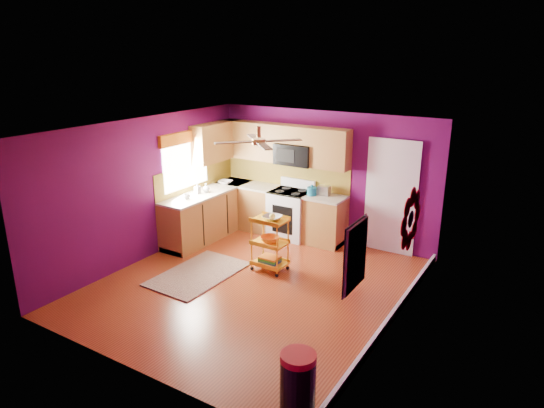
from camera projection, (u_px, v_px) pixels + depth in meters
The scene contains 18 objects.
ground at pixel (253, 285), 7.70m from camera, with size 5.00×5.00×0.00m, color maroon.
room_envelope at pixel (253, 187), 7.19m from camera, with size 4.54×5.04×2.52m.
lower_cabinets at pixel (247, 214), 9.72m from camera, with size 2.81×2.31×0.94m.
electric_range at pixel (291, 213), 9.59m from camera, with size 0.76×0.66×1.13m.
upper_cabinetry at pixel (261, 144), 9.54m from camera, with size 2.80×2.30×1.26m.
left_window at pixel (185, 152), 9.13m from camera, with size 0.08×1.35×1.08m.
panel_door at pixel (391, 198), 8.71m from camera, with size 0.95×0.11×2.15m.
right_wall_art at pixel (389, 234), 5.87m from camera, with size 0.04×2.74×1.04m.
ceiling_fan at pixel (259, 141), 7.17m from camera, with size 1.01×1.01×0.26m.
shag_rug at pixel (198, 274), 8.07m from camera, with size 1.01×1.65×0.02m, color black.
rolling_cart at pixel (270, 241), 8.09m from camera, with size 0.57×0.42×1.02m.
trash_can at pixel (298, 384), 4.89m from camera, with size 0.42×0.43×0.70m.
teal_kettle at pixel (312, 191), 9.17m from camera, with size 0.18×0.18×0.21m.
toaster at pixel (324, 190), 9.18m from camera, with size 0.22×0.15×0.18m, color beige.
soap_bottle_a at pixel (197, 188), 9.27m from camera, with size 0.10×0.10×0.21m, color #EA3F72.
soap_bottle_b at pixel (206, 188), 9.36m from camera, with size 0.14×0.14×0.17m, color white.
counter_dish at pixel (225, 182), 9.97m from camera, with size 0.28×0.28×0.07m, color white.
counter_cup at pixel (187, 197), 8.95m from camera, with size 0.12×0.12×0.10m, color white.
Camera 1 is at (3.90, -5.75, 3.57)m, focal length 32.00 mm.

